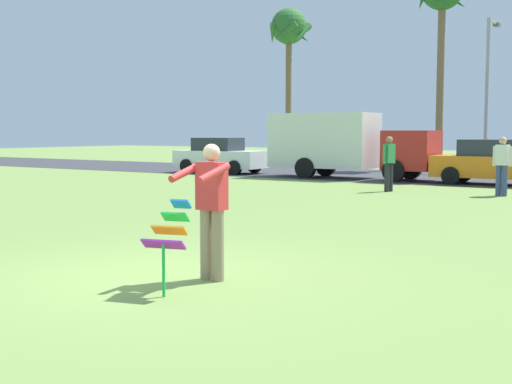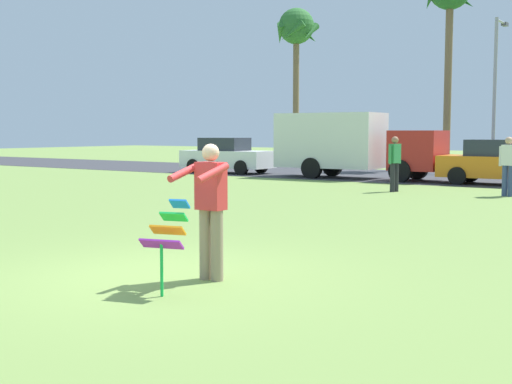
% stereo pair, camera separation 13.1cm
% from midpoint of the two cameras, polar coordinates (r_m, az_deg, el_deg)
% --- Properties ---
extents(ground_plane, '(120.00, 120.00, 0.00)m').
position_cam_midpoint_polar(ground_plane, '(8.92, -8.49, -7.12)').
color(ground_plane, olive).
extents(person_kite_flyer, '(0.54, 0.65, 1.73)m').
position_cam_midpoint_polar(person_kite_flyer, '(8.52, -4.26, -1.18)').
color(person_kite_flyer, gray).
rests_on(person_kite_flyer, ground).
extents(kite_held, '(0.53, 0.70, 1.08)m').
position_cam_midpoint_polar(kite_held, '(7.90, -7.77, -3.44)').
color(kite_held, blue).
rests_on(kite_held, ground).
extents(parked_car_white, '(4.26, 1.96, 1.60)m').
position_cam_midpoint_polar(parked_car_white, '(30.65, -3.18, 3.04)').
color(parked_car_white, white).
rests_on(parked_car_white, ground).
extents(parked_truck_red_cab, '(6.75, 2.25, 2.62)m').
position_cam_midpoint_polar(parked_truck_red_cab, '(27.39, 7.16, 4.10)').
color(parked_truck_red_cab, '#B2231E').
rests_on(parked_truck_red_cab, ground).
extents(parked_car_orange, '(4.24, 1.92, 1.60)m').
position_cam_midpoint_polar(parked_car_orange, '(25.30, 19.25, 2.33)').
color(parked_car_orange, orange).
rests_on(parked_car_orange, ground).
extents(palm_tree_left_near, '(2.58, 2.71, 9.11)m').
position_cam_midpoint_polar(palm_tree_left_near, '(40.94, 2.69, 13.21)').
color(palm_tree_left_near, brown).
rests_on(palm_tree_left_near, ground).
extents(streetlight_pole, '(0.24, 1.65, 7.00)m').
position_cam_midpoint_polar(streetlight_pole, '(33.01, 18.86, 8.53)').
color(streetlight_pole, '#9E9EA3').
rests_on(streetlight_pole, ground).
extents(person_walker_near, '(0.30, 0.56, 1.73)m').
position_cam_midpoint_polar(person_walker_near, '(21.56, 10.98, 2.51)').
color(person_walker_near, '#26262B').
rests_on(person_walker_near, ground).
extents(person_walker_far, '(0.56, 0.28, 1.73)m').
position_cam_midpoint_polar(person_walker_far, '(20.93, 19.86, 2.22)').
color(person_walker_far, '#384772').
rests_on(person_walker_far, ground).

